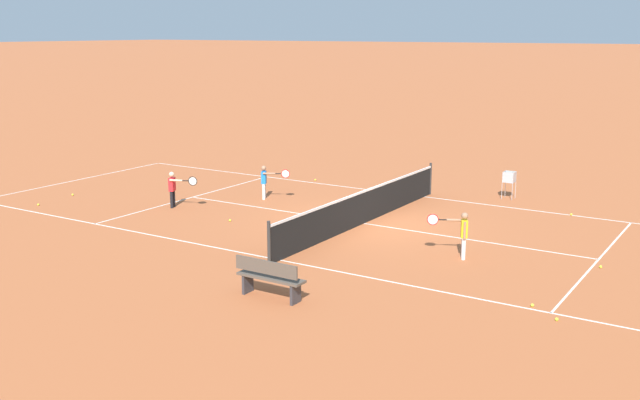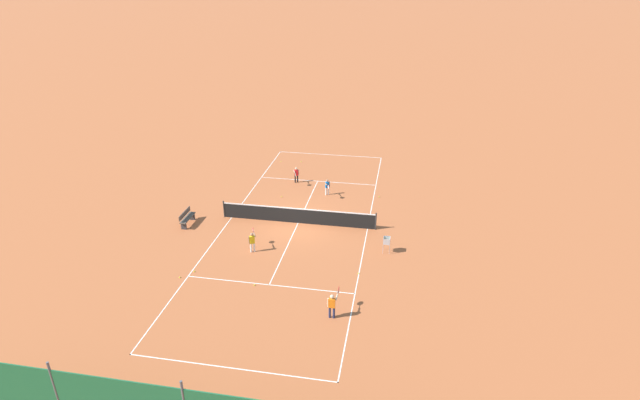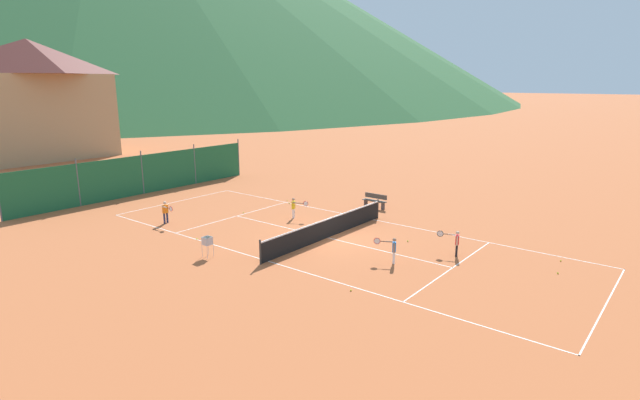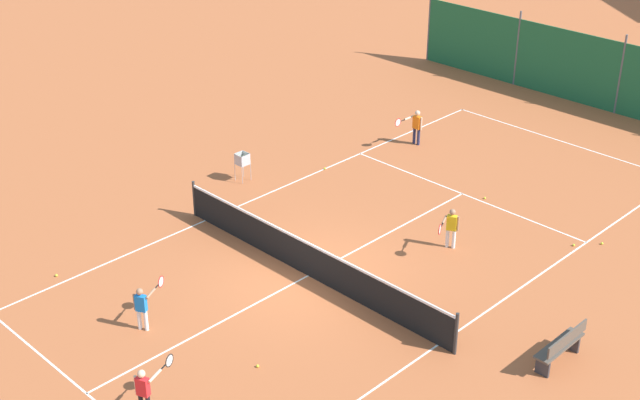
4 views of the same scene
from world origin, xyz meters
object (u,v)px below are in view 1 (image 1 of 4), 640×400
(tennis_ball_by_net_right, at_px, (315,180))
(tennis_ball_by_net_left, at_px, (557,319))
(player_near_service, at_px, (266,180))
(courtside_bench, at_px, (270,278))
(player_near_baseline, at_px, (174,187))
(tennis_ball_near_corner, at_px, (571,214))
(tennis_ball_alley_right, at_px, (38,205))
(ball_hopper, at_px, (509,179))
(tennis_ball_far_corner, at_px, (532,305))
(tennis_ball_service_box, at_px, (601,267))
(tennis_ball_alley_left, at_px, (230,220))
(tennis_ball_mid_court, at_px, (73,195))
(tennis_net, at_px, (364,206))
(player_far_baseline, at_px, (462,232))

(tennis_ball_by_net_right, bearing_deg, tennis_ball_by_net_left, 51.22)
(player_near_service, height_order, courtside_bench, player_near_service)
(player_near_baseline, xyz_separation_m, tennis_ball_by_net_left, (3.03, 12.47, -0.62))
(courtside_bench, bearing_deg, tennis_ball_near_corner, 161.82)
(player_near_service, bearing_deg, tennis_ball_alley_right, -50.35)
(tennis_ball_by_net_left, distance_m, courtside_bench, 5.63)
(tennis_ball_by_net_right, relative_size, ball_hopper, 0.07)
(player_near_service, bearing_deg, tennis_ball_far_corner, 63.84)
(player_near_service, bearing_deg, tennis_ball_service_box, 80.94)
(player_near_baseline, xyz_separation_m, tennis_ball_alley_right, (2.07, -3.78, -0.62))
(tennis_ball_alley_left, bearing_deg, tennis_ball_alley_right, -75.53)
(player_near_service, bearing_deg, player_near_baseline, -34.30)
(tennis_ball_by_net_right, height_order, tennis_ball_mid_court, same)
(tennis_ball_by_net_left, xyz_separation_m, courtside_bench, (1.90, -5.28, 0.42))
(tennis_ball_service_box, bearing_deg, tennis_net, -95.83)
(tennis_ball_alley_left, bearing_deg, player_near_service, -163.63)
(player_near_baseline, xyz_separation_m, tennis_ball_by_net_right, (-5.86, 1.41, -0.62))
(tennis_ball_alley_right, distance_m, ball_hopper, 14.95)
(player_near_service, bearing_deg, courtside_bench, 36.73)
(tennis_ball_by_net_left, distance_m, tennis_ball_far_corner, 0.78)
(tennis_ball_alley_right, distance_m, courtside_bench, 11.36)
(tennis_ball_near_corner, xyz_separation_m, tennis_ball_far_corner, (8.03, 1.25, 0.00))
(tennis_ball_by_net_right, xyz_separation_m, tennis_ball_far_corner, (8.40, 10.46, 0.00))
(tennis_ball_near_corner, xyz_separation_m, ball_hopper, (-1.22, -2.31, 0.63))
(tennis_ball_by_net_right, xyz_separation_m, courtside_bench, (10.79, 5.79, 0.42))
(player_near_baseline, bearing_deg, tennis_ball_alley_right, -61.38)
(tennis_ball_by_net_left, distance_m, tennis_ball_by_net_right, 14.20)
(tennis_ball_mid_court, bearing_deg, tennis_net, 101.08)
(tennis_ball_alley_right, bearing_deg, tennis_ball_by_net_left, 86.61)
(tennis_ball_by_net_left, height_order, tennis_ball_alley_left, same)
(tennis_ball_service_box, distance_m, tennis_ball_far_corner, 3.34)
(player_far_baseline, relative_size, tennis_ball_by_net_right, 17.20)
(player_far_baseline, relative_size, tennis_ball_service_box, 17.20)
(player_far_baseline, bearing_deg, tennis_ball_far_corner, 46.63)
(player_far_baseline, relative_size, tennis_ball_alley_left, 17.20)
(player_near_baseline, height_order, tennis_ball_by_net_right, player_near_baseline)
(tennis_net, bearing_deg, player_near_service, -104.02)
(tennis_ball_by_net_left, distance_m, tennis_ball_alley_left, 10.28)
(player_far_baseline, distance_m, ball_hopper, 7.07)
(player_far_baseline, bearing_deg, tennis_net, -115.09)
(courtside_bench, bearing_deg, tennis_ball_far_corner, 117.09)
(tennis_ball_alley_left, bearing_deg, courtside_bench, 46.07)
(tennis_net, xyz_separation_m, tennis_ball_alley_right, (3.48, -9.66, -0.47))
(player_far_baseline, relative_size, player_near_service, 1.03)
(tennis_ball_mid_court, relative_size, ball_hopper, 0.07)
(player_far_baseline, height_order, tennis_ball_by_net_left, player_far_baseline)
(tennis_ball_far_corner, distance_m, tennis_ball_mid_court, 16.03)
(tennis_ball_mid_court, xyz_separation_m, ball_hopper, (-7.24, 12.34, 0.63))
(player_near_service, xyz_separation_m, tennis_ball_service_box, (1.72, 10.78, -0.61))
(tennis_ball_alley_right, bearing_deg, player_far_baseline, 97.77)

